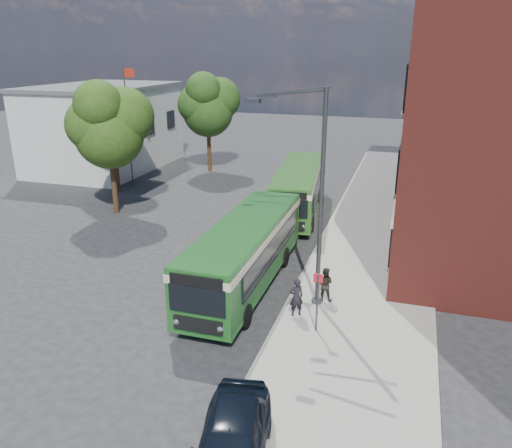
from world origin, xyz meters
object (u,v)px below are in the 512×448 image
(street_lamp, at_px, (312,197))
(bus_front, at_px, (245,248))
(bus_rear, at_px, (298,186))
(parked_car, at_px, (231,444))

(street_lamp, xyz_separation_m, bus_front, (-3.14, 0.93, -2.96))
(bus_front, distance_m, bus_rear, 11.24)
(bus_rear, height_order, parked_car, bus_rear)
(bus_rear, bearing_deg, bus_front, -89.23)
(bus_front, height_order, bus_rear, same)
(street_lamp, bearing_deg, parked_car, -90.23)
(parked_car, bearing_deg, street_lamp, 79.16)
(parked_car, bearing_deg, bus_front, 96.11)
(bus_rear, xyz_separation_m, parked_car, (3.25, -21.56, -0.91))
(bus_rear, bearing_deg, street_lamp, -74.89)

